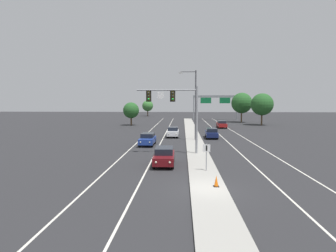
{
  "coord_description": "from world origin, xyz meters",
  "views": [
    {
      "loc": [
        -1.72,
        -18.28,
        5.8
      ],
      "look_at": [
        -3.2,
        11.05,
        3.2
      ],
      "focal_mm": 30.49,
      "sensor_mm": 36.0,
      "label": 1
    }
  ],
  "objects_px": {
    "street_lamp_median": "(194,101)",
    "car_receding_navy": "(212,133)",
    "median_sign_post": "(206,153)",
    "car_receding_red": "(222,124)",
    "car_oncoming_white": "(173,132)",
    "highway_sign_gantry": "(215,100)",
    "overhead_signal_mast": "(177,105)",
    "tree_far_right_b": "(262,104)",
    "traffic_cone_median_nose": "(216,181)",
    "car_oncoming_blue": "(148,139)",
    "tree_far_left_b": "(131,110)",
    "tree_far_right_c": "(242,103)",
    "car_oncoming_darkred": "(164,156)",
    "tree_far_left_c": "(148,106)"
  },
  "relations": [
    {
      "from": "median_sign_post",
      "to": "car_oncoming_darkred",
      "type": "bearing_deg",
      "value": 144.41
    },
    {
      "from": "car_oncoming_darkred",
      "to": "car_receding_navy",
      "type": "xyz_separation_m",
      "value": [
        6.18,
        18.86,
        0.0
      ]
    },
    {
      "from": "street_lamp_median",
      "to": "tree_far_left_c",
      "type": "relative_size",
      "value": 1.67
    },
    {
      "from": "car_oncoming_darkred",
      "to": "highway_sign_gantry",
      "type": "distance_m",
      "value": 62.81
    },
    {
      "from": "median_sign_post",
      "to": "car_receding_red",
      "type": "height_order",
      "value": "median_sign_post"
    },
    {
      "from": "car_oncoming_white",
      "to": "tree_far_right_b",
      "type": "bearing_deg",
      "value": 48.51
    },
    {
      "from": "highway_sign_gantry",
      "to": "car_receding_red",
      "type": "bearing_deg",
      "value": -93.36
    },
    {
      "from": "car_oncoming_white",
      "to": "highway_sign_gantry",
      "type": "relative_size",
      "value": 0.34
    },
    {
      "from": "street_lamp_median",
      "to": "highway_sign_gantry",
      "type": "bearing_deg",
      "value": 79.75
    },
    {
      "from": "overhead_signal_mast",
      "to": "car_receding_navy",
      "type": "relative_size",
      "value": 1.6
    },
    {
      "from": "street_lamp_median",
      "to": "tree_far_right_c",
      "type": "distance_m",
      "value": 38.57
    },
    {
      "from": "car_oncoming_darkred",
      "to": "tree_far_left_c",
      "type": "distance_m",
      "value": 82.96
    },
    {
      "from": "street_lamp_median",
      "to": "tree_far_left_c",
      "type": "distance_m",
      "value": 67.82
    },
    {
      "from": "car_oncoming_white",
      "to": "car_receding_navy",
      "type": "height_order",
      "value": "same"
    },
    {
      "from": "median_sign_post",
      "to": "tree_far_left_c",
      "type": "bearing_deg",
      "value": 100.12
    },
    {
      "from": "tree_far_right_b",
      "to": "car_oncoming_white",
      "type": "bearing_deg",
      "value": -131.49
    },
    {
      "from": "car_oncoming_blue",
      "to": "traffic_cone_median_nose",
      "type": "height_order",
      "value": "car_oncoming_blue"
    },
    {
      "from": "car_receding_navy",
      "to": "tree_far_right_c",
      "type": "xyz_separation_m",
      "value": [
        11.3,
        32.95,
        4.38
      ]
    },
    {
      "from": "overhead_signal_mast",
      "to": "tree_far_right_c",
      "type": "bearing_deg",
      "value": 70.68
    },
    {
      "from": "tree_far_left_b",
      "to": "car_receding_navy",
      "type": "bearing_deg",
      "value": -53.44
    },
    {
      "from": "median_sign_post",
      "to": "tree_far_right_c",
      "type": "bearing_deg",
      "value": 75.68
    },
    {
      "from": "median_sign_post",
      "to": "car_receding_red",
      "type": "distance_m",
      "value": 38.86
    },
    {
      "from": "car_oncoming_darkred",
      "to": "tree_far_right_b",
      "type": "bearing_deg",
      "value": 64.63
    },
    {
      "from": "car_receding_red",
      "to": "tree_far_right_c",
      "type": "relative_size",
      "value": 0.56
    },
    {
      "from": "car_oncoming_white",
      "to": "tree_far_left_c",
      "type": "bearing_deg",
      "value": 100.66
    },
    {
      "from": "overhead_signal_mast",
      "to": "tree_far_left_c",
      "type": "distance_m",
      "value": 78.01
    },
    {
      "from": "car_oncoming_darkred",
      "to": "car_receding_navy",
      "type": "bearing_deg",
      "value": 71.86
    },
    {
      "from": "car_oncoming_darkred",
      "to": "car_oncoming_blue",
      "type": "bearing_deg",
      "value": 104.28
    },
    {
      "from": "car_receding_navy",
      "to": "tree_far_left_b",
      "type": "xyz_separation_m",
      "value": [
        -16.64,
        22.43,
        2.73
      ]
    },
    {
      "from": "car_oncoming_white",
      "to": "traffic_cone_median_nose",
      "type": "height_order",
      "value": "car_oncoming_white"
    },
    {
      "from": "car_receding_red",
      "to": "traffic_cone_median_nose",
      "type": "xyz_separation_m",
      "value": [
        -6.15,
        -42.63,
        -0.31
      ]
    },
    {
      "from": "car_oncoming_white",
      "to": "traffic_cone_median_nose",
      "type": "bearing_deg",
      "value": -82.08
    },
    {
      "from": "car_receding_red",
      "to": "car_receding_navy",
      "type": "bearing_deg",
      "value": -102.89
    },
    {
      "from": "car_oncoming_blue",
      "to": "tree_far_right_b",
      "type": "distance_m",
      "value": 39.7
    },
    {
      "from": "street_lamp_median",
      "to": "car_oncoming_blue",
      "type": "bearing_deg",
      "value": -143.62
    },
    {
      "from": "car_receding_red",
      "to": "traffic_cone_median_nose",
      "type": "height_order",
      "value": "car_receding_red"
    },
    {
      "from": "median_sign_post",
      "to": "highway_sign_gantry",
      "type": "height_order",
      "value": "highway_sign_gantry"
    },
    {
      "from": "overhead_signal_mast",
      "to": "car_receding_navy",
      "type": "height_order",
      "value": "overhead_signal_mast"
    },
    {
      "from": "highway_sign_gantry",
      "to": "street_lamp_median",
      "type": "bearing_deg",
      "value": -100.25
    },
    {
      "from": "car_oncoming_blue",
      "to": "tree_far_left_c",
      "type": "xyz_separation_m",
      "value": [
        -8.63,
        70.73,
        3.08
      ]
    },
    {
      "from": "street_lamp_median",
      "to": "car_receding_navy",
      "type": "relative_size",
      "value": 2.22
    },
    {
      "from": "car_oncoming_white",
      "to": "overhead_signal_mast",
      "type": "bearing_deg",
      "value": -86.28
    },
    {
      "from": "car_oncoming_white",
      "to": "traffic_cone_median_nose",
      "type": "xyz_separation_m",
      "value": [
        3.77,
        -27.06,
        -0.31
      ]
    },
    {
      "from": "overhead_signal_mast",
      "to": "street_lamp_median",
      "type": "relative_size",
      "value": 0.72
    },
    {
      "from": "overhead_signal_mast",
      "to": "tree_far_left_c",
      "type": "bearing_deg",
      "value": 99.32
    },
    {
      "from": "tree_far_left_c",
      "to": "overhead_signal_mast",
      "type": "bearing_deg",
      "value": -80.68
    },
    {
      "from": "traffic_cone_median_nose",
      "to": "tree_far_left_c",
      "type": "bearing_deg",
      "value": 99.83
    },
    {
      "from": "traffic_cone_median_nose",
      "to": "tree_far_right_b",
      "type": "xyz_separation_m",
      "value": [
        16.59,
        50.08,
        4.44
      ]
    },
    {
      "from": "overhead_signal_mast",
      "to": "car_oncoming_white",
      "type": "relative_size",
      "value": 1.61
    },
    {
      "from": "traffic_cone_median_nose",
      "to": "tree_far_right_b",
      "type": "distance_m",
      "value": 52.94
    }
  ]
}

